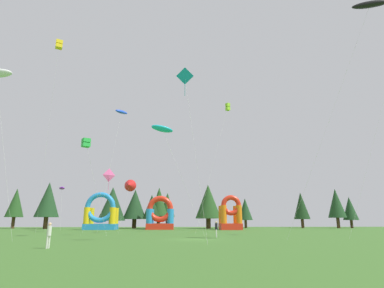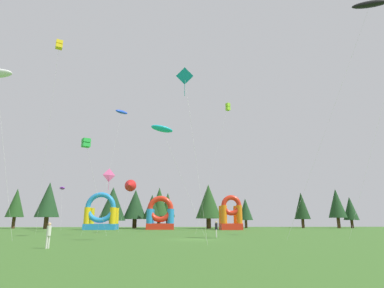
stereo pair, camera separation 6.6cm
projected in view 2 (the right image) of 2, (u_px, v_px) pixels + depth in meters
The scene contains 28 objects.
ground_plane at pixel (195, 240), 29.85m from camera, with size 120.00×120.00×0.00m, color #3D6B28.
kite_lime_box at pixel (228, 107), 49.69m from camera, with size 5.80×3.22×19.87m.
kite_blue_parafoil at pixel (122, 112), 49.54m from camera, with size 2.91×4.65×19.02m.
kite_teal_diamond at pixel (185, 78), 28.84m from camera, with size 2.32×2.21×15.16m.
kite_pink_diamond at pixel (110, 176), 38.89m from camera, with size 3.62×0.92×7.76m.
kite_black_parafoil at pixel (370, 4), 31.22m from camera, with size 10.58×5.11×23.38m.
kite_cyan_parafoil at pixel (162, 129), 28.70m from camera, with size 5.23×2.04×10.39m.
kite_yellow_box at pixel (59, 45), 43.09m from camera, with size 3.31×6.40×25.81m.
kite_red_delta at pixel (130, 185), 47.29m from camera, with size 2.26×1.72×7.87m.
kite_green_box at pixel (86, 143), 36.84m from camera, with size 3.29×2.39×11.12m.
kite_purple_parafoil at pixel (62, 188), 56.81m from camera, with size 2.10×3.16×7.75m.
person_far_side at pixel (49, 233), 20.49m from camera, with size 0.39×0.39×1.64m.
person_left_edge at pixel (216, 228), 34.34m from camera, with size 0.33×0.33×1.68m.
inflatable_red_slide at pixel (101, 216), 61.60m from camera, with size 6.11×4.28×7.17m.
inflatable_blue_arch at pixel (160, 218), 63.36m from camera, with size 5.46×4.74×6.61m.
inflatable_yellow_castle at pixel (231, 217), 61.25m from camera, with size 4.13×4.13×6.57m.
tree_row_0 at pixel (16, 203), 72.17m from camera, with size 3.94×3.94×9.00m.
tree_row_1 at pixel (48, 200), 69.04m from camera, with size 5.09×5.09×10.07m.
tree_row_2 at pixel (113, 204), 71.97m from camera, with size 6.20×6.20×9.28m.
tree_row_3 at pixel (135, 204), 74.35m from camera, with size 5.41×5.41×8.95m.
tree_row_4 at pixel (152, 207), 70.75m from camera, with size 3.90×3.90×7.43m.
tree_row_5 at pixel (159, 202), 72.87m from camera, with size 4.19×4.19×9.28m.
tree_row_6 at pixel (168, 205), 75.03m from camera, with size 3.59×3.59×8.24m.
tree_row_7 at pixel (208, 201), 71.49m from camera, with size 5.80×5.80×9.82m.
tree_row_8 at pixel (245, 209), 75.60m from camera, with size 3.42×3.42×6.98m.
tree_row_9 at pixel (302, 206), 76.55m from camera, with size 3.80×3.80×8.48m.
tree_row_10 at pixel (337, 203), 75.02m from camera, with size 4.13×4.13×9.18m.
tree_row_11 at pixel (350, 208), 76.27m from camera, with size 3.54×3.54×7.42m.
Camera 2 is at (-1.90, -31.10, 1.77)m, focal length 29.37 mm.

